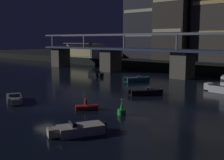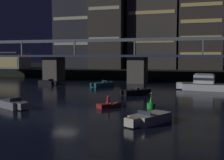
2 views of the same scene
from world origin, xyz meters
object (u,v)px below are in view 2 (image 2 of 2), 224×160
channel_buoy (151,104)px  tower_east_tall (201,30)px  cabin_cruiser_near_left (206,84)px  tower_west_low (80,8)px  waterfront_pavilion (7,61)px  speedboat_near_right (149,118)px  speedboat_mid_right (49,83)px  speedboat_mid_center (13,104)px  speedboat_near_center (135,92)px  river_bridge (138,64)px  tower_central (154,0)px  speedboat_far_left (102,85)px  dinghy_with_paddler (109,105)px

channel_buoy → tower_east_tall: bearing=85.9°
cabin_cruiser_near_left → channel_buoy: size_ratio=5.29×
tower_west_low → waterfront_pavilion: bearing=-148.0°
speedboat_near_right → channel_buoy: 7.44m
tower_east_tall → speedboat_mid_right: tower_east_tall is taller
tower_east_tall → speedboat_mid_center: tower_east_tall is taller
speedboat_near_center → speedboat_mid_right: same height
river_bridge → cabin_cruiser_near_left: (14.10, -10.57, -2.98)m
channel_buoy → tower_central: bearing=99.8°
tower_west_low → tower_east_tall: 36.85m
waterfront_pavilion → cabin_cruiser_near_left: waterfront_pavilion is taller
speedboat_mid_right → speedboat_far_left: 11.80m
tower_east_tall → channel_buoy: (-3.74, -52.52, -12.12)m
speedboat_mid_right → dinghy_with_paddler: dinghy_with_paddler is taller
speedboat_mid_right → channel_buoy: (24.88, -21.62, 0.06)m
river_bridge → speedboat_near_center: size_ratio=18.86×
speedboat_near_center → speedboat_far_left: bearing=131.5°
waterfront_pavilion → speedboat_mid_center: (35.87, -47.01, -4.02)m
speedboat_mid_right → tower_west_low: bearing=102.7°
cabin_cruiser_near_left → speedboat_near_right: (-4.31, -27.61, -0.64)m
tower_west_low → speedboat_mid_center: bearing=-73.2°
waterfront_pavilion → cabin_cruiser_near_left: 60.40m
speedboat_near_right → dinghy_with_paddler: 8.70m
waterfront_pavilion → speedboat_far_left: size_ratio=2.56×
river_bridge → tower_east_tall: 26.39m
speedboat_mid_center → dinghy_with_paddler: 10.60m
speedboat_near_right → speedboat_mid_center: bearing=168.9°
speedboat_near_right → speedboat_far_left: bearing=116.9°
waterfront_pavilion → channel_buoy: 66.27m
speedboat_near_right → tower_west_low: bearing=118.5°
speedboat_near_center → speedboat_mid_right: bearing=152.4°
speedboat_near_right → tower_east_tall: bearing=87.5°
speedboat_near_right → speedboat_mid_right: 38.96m
river_bridge → dinghy_with_paddler: 32.13m
waterfront_pavilion → cabin_cruiser_near_left: size_ratio=1.33×
tower_west_low → tower_central: tower_central is taller
speedboat_near_right → channel_buoy: bearing=99.0°
tower_west_low → speedboat_mid_right: bearing=-77.3°
tower_east_tall → cabin_cruiser_near_left: tower_east_tall is taller
speedboat_near_center → speedboat_mid_center: (-10.19, -15.18, 0.00)m
speedboat_near_center → speedboat_near_right: size_ratio=0.92×
river_bridge → dinghy_with_paddler: river_bridge is taller
speedboat_far_left → tower_central: bearing=83.1°
cabin_cruiser_near_left → speedboat_near_right: 27.95m
tower_east_tall → channel_buoy: 54.03m
tower_east_tall → cabin_cruiser_near_left: 34.31m
river_bridge → waterfront_pavilion: (-41.86, 11.91, 0.40)m
waterfront_pavilion → speedboat_far_left: 43.56m
tower_east_tall → waterfront_pavilion: 55.70m
tower_central → tower_east_tall: bearing=-3.8°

